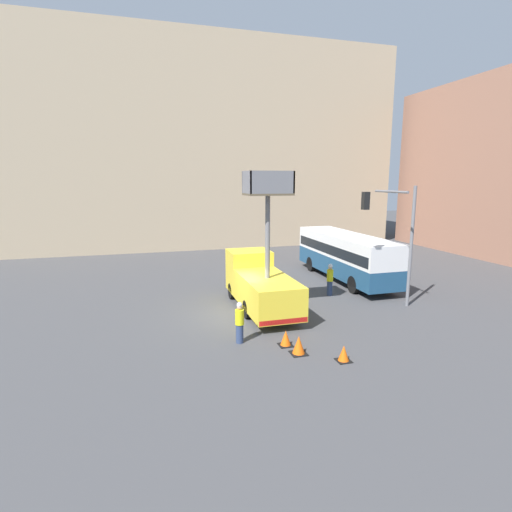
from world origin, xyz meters
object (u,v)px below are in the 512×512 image
(traffic_light_pole, at_px, (396,228))
(traffic_cone_far_side, at_px, (299,345))
(city_bus, at_px, (346,253))
(road_worker_near_truck, at_px, (240,323))
(road_worker_directing, at_px, (330,279))
(utility_truck, at_px, (260,281))
(traffic_cone_near_truck, at_px, (344,354))
(traffic_cone_mid_road, at_px, (286,339))

(traffic_light_pole, relative_size, traffic_cone_far_side, 8.84)
(city_bus, bearing_deg, road_worker_near_truck, 130.78)
(road_worker_near_truck, xyz_separation_m, road_worker_directing, (6.93, 5.44, 0.08))
(utility_truck, bearing_deg, road_worker_near_truck, -117.07)
(traffic_light_pole, height_order, traffic_cone_near_truck, traffic_light_pole)
(utility_truck, distance_m, traffic_cone_near_truck, 7.28)
(road_worker_directing, xyz_separation_m, traffic_cone_far_side, (-4.93, -7.18, -0.63))
(utility_truck, height_order, traffic_cone_far_side, utility_truck)
(traffic_light_pole, relative_size, traffic_cone_mid_road, 9.99)
(city_bus, distance_m, road_worker_near_truck, 13.02)
(traffic_cone_near_truck, bearing_deg, city_bus, 61.36)
(city_bus, bearing_deg, traffic_cone_mid_road, 139.22)
(traffic_cone_near_truck, height_order, traffic_cone_far_side, traffic_cone_far_side)
(road_worker_near_truck, distance_m, traffic_cone_mid_road, 2.06)
(traffic_cone_near_truck, height_order, traffic_cone_mid_road, traffic_cone_mid_road)
(road_worker_near_truck, height_order, traffic_cone_near_truck, road_worker_near_truck)
(traffic_light_pole, bearing_deg, traffic_cone_far_side, -149.92)
(city_bus, relative_size, road_worker_near_truck, 5.73)
(utility_truck, relative_size, road_worker_near_truck, 4.03)
(road_worker_directing, xyz_separation_m, traffic_cone_mid_road, (-5.14, -6.27, -0.68))
(traffic_cone_mid_road, bearing_deg, traffic_cone_far_side, -76.67)
(city_bus, distance_m, traffic_light_pole, 6.76)
(traffic_light_pole, relative_size, road_worker_near_truck, 3.64)
(road_worker_directing, bearing_deg, utility_truck, -95.81)
(utility_truck, bearing_deg, road_worker_directing, 14.27)
(utility_truck, xyz_separation_m, traffic_cone_mid_road, (-0.37, -5.06, -1.21))
(road_worker_near_truck, relative_size, road_worker_directing, 0.93)
(traffic_cone_far_side, bearing_deg, traffic_cone_mid_road, 103.33)
(traffic_light_pole, height_order, road_worker_near_truck, traffic_light_pole)
(road_worker_directing, bearing_deg, traffic_light_pole, 15.85)
(city_bus, bearing_deg, traffic_cone_far_side, 142.54)
(traffic_cone_near_truck, bearing_deg, road_worker_directing, 66.99)
(traffic_cone_mid_road, bearing_deg, utility_truck, 85.78)
(utility_truck, xyz_separation_m, traffic_light_pole, (6.98, -1.84, 2.86))
(traffic_cone_near_truck, distance_m, traffic_cone_mid_road, 2.58)
(road_worker_near_truck, relative_size, traffic_cone_mid_road, 2.74)
(traffic_cone_near_truck, bearing_deg, road_worker_near_truck, 140.34)
(utility_truck, bearing_deg, traffic_light_pole, -14.73)
(city_bus, relative_size, road_worker_directing, 5.33)
(utility_truck, relative_size, traffic_cone_mid_road, 11.07)
(utility_truck, relative_size, road_worker_directing, 3.75)
(traffic_light_pole, bearing_deg, road_worker_directing, 125.93)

